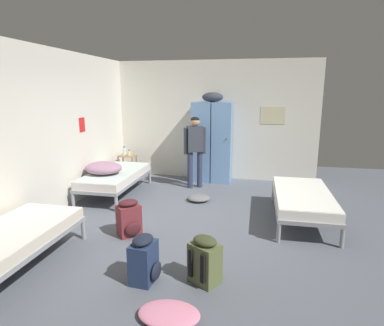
{
  "coord_description": "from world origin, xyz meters",
  "views": [
    {
      "loc": [
        1.03,
        -4.77,
        2.1
      ],
      "look_at": [
        0.0,
        0.3,
        0.95
      ],
      "focal_mm": 30.44,
      "sensor_mm": 36.0,
      "label": 1
    }
  ],
  "objects_px": {
    "backpack_navy": "(144,260)",
    "water_bottle": "(124,151)",
    "bed_left_rear": "(115,176)",
    "backpack_maroon": "(129,219)",
    "bedding_heap": "(104,168)",
    "shelf_unit": "(128,164)",
    "clothes_pile_grey": "(199,198)",
    "lotion_bottle": "(129,153)",
    "locker_bank": "(212,140)",
    "clothes_pile_pink": "(169,314)",
    "bed_left_front": "(9,240)",
    "person_traveler": "(195,146)",
    "backpack_olive": "(205,261)",
    "bed_right": "(303,198)"
  },
  "relations": [
    {
      "from": "bed_right",
      "to": "bed_left_rear",
      "type": "bearing_deg",
      "value": 169.34
    },
    {
      "from": "backpack_olive",
      "to": "bed_right",
      "type": "bearing_deg",
      "value": 58.54
    },
    {
      "from": "person_traveler",
      "to": "backpack_navy",
      "type": "relative_size",
      "value": 2.83
    },
    {
      "from": "bedding_heap",
      "to": "clothes_pile_pink",
      "type": "bearing_deg",
      "value": -55.35
    },
    {
      "from": "bed_left_front",
      "to": "backpack_navy",
      "type": "xyz_separation_m",
      "value": [
        1.65,
        0.08,
        -0.12
      ]
    },
    {
      "from": "bed_left_rear",
      "to": "clothes_pile_pink",
      "type": "bearing_deg",
      "value": -58.79
    },
    {
      "from": "person_traveler",
      "to": "backpack_olive",
      "type": "bearing_deg",
      "value": -77.24
    },
    {
      "from": "bed_right",
      "to": "backpack_olive",
      "type": "xyz_separation_m",
      "value": [
        -1.28,
        -2.09,
        -0.12
      ]
    },
    {
      "from": "backpack_navy",
      "to": "water_bottle",
      "type": "bearing_deg",
      "value": 115.43
    },
    {
      "from": "shelf_unit",
      "to": "bed_left_front",
      "type": "xyz_separation_m",
      "value": [
        0.25,
        -4.22,
        0.04
      ]
    },
    {
      "from": "bed_left_front",
      "to": "clothes_pile_grey",
      "type": "bearing_deg",
      "value": 58.83
    },
    {
      "from": "shelf_unit",
      "to": "bedding_heap",
      "type": "distance_m",
      "value": 1.52
    },
    {
      "from": "locker_bank",
      "to": "shelf_unit",
      "type": "bearing_deg",
      "value": -174.84
    },
    {
      "from": "bed_left_rear",
      "to": "backpack_maroon",
      "type": "relative_size",
      "value": 3.45
    },
    {
      "from": "locker_bank",
      "to": "backpack_olive",
      "type": "relative_size",
      "value": 3.76
    },
    {
      "from": "backpack_maroon",
      "to": "clothes_pile_grey",
      "type": "xyz_separation_m",
      "value": [
        0.73,
        1.72,
        -0.2
      ]
    },
    {
      "from": "bed_right",
      "to": "water_bottle",
      "type": "distance_m",
      "value": 4.39
    },
    {
      "from": "bed_left_rear",
      "to": "lotion_bottle",
      "type": "xyz_separation_m",
      "value": [
        -0.18,
        1.21,
        0.26
      ]
    },
    {
      "from": "bedding_heap",
      "to": "clothes_pile_grey",
      "type": "relative_size",
      "value": 1.7
    },
    {
      "from": "bedding_heap",
      "to": "shelf_unit",
      "type": "bearing_deg",
      "value": 94.59
    },
    {
      "from": "backpack_olive",
      "to": "backpack_navy",
      "type": "bearing_deg",
      "value": -169.62
    },
    {
      "from": "shelf_unit",
      "to": "clothes_pile_pink",
      "type": "distance_m",
      "value": 5.24
    },
    {
      "from": "bed_right",
      "to": "bed_left_front",
      "type": "bearing_deg",
      "value": -147.54
    },
    {
      "from": "water_bottle",
      "to": "backpack_navy",
      "type": "bearing_deg",
      "value": -64.57
    },
    {
      "from": "bed_left_front",
      "to": "clothes_pile_pink",
      "type": "distance_m",
      "value": 2.16
    },
    {
      "from": "water_bottle",
      "to": "backpack_olive",
      "type": "bearing_deg",
      "value": -56.77
    },
    {
      "from": "bed_left_rear",
      "to": "lotion_bottle",
      "type": "distance_m",
      "value": 1.25
    },
    {
      "from": "shelf_unit",
      "to": "lotion_bottle",
      "type": "distance_m",
      "value": 0.3
    },
    {
      "from": "clothes_pile_grey",
      "to": "shelf_unit",
      "type": "bearing_deg",
      "value": 146.53
    },
    {
      "from": "lotion_bottle",
      "to": "backpack_maroon",
      "type": "height_order",
      "value": "lotion_bottle"
    },
    {
      "from": "backpack_navy",
      "to": "backpack_maroon",
      "type": "height_order",
      "value": "same"
    },
    {
      "from": "locker_bank",
      "to": "bed_left_rear",
      "type": "height_order",
      "value": "locker_bank"
    },
    {
      "from": "clothes_pile_grey",
      "to": "person_traveler",
      "type": "bearing_deg",
      "value": 105.47
    },
    {
      "from": "bed_left_rear",
      "to": "clothes_pile_grey",
      "type": "height_order",
      "value": "bed_left_rear"
    },
    {
      "from": "bed_left_rear",
      "to": "clothes_pile_grey",
      "type": "xyz_separation_m",
      "value": [
        1.75,
        -0.07,
        -0.32
      ]
    },
    {
      "from": "bed_right",
      "to": "backpack_maroon",
      "type": "relative_size",
      "value": 3.45
    },
    {
      "from": "backpack_navy",
      "to": "clothes_pile_grey",
      "type": "distance_m",
      "value": 2.83
    },
    {
      "from": "water_bottle",
      "to": "backpack_maroon",
      "type": "height_order",
      "value": "water_bottle"
    },
    {
      "from": "bed_right",
      "to": "water_bottle",
      "type": "xyz_separation_m",
      "value": [
        -3.92,
        1.95,
        0.29
      ]
    },
    {
      "from": "bed_left_front",
      "to": "clothes_pile_pink",
      "type": "relative_size",
      "value": 3.17
    },
    {
      "from": "locker_bank",
      "to": "backpack_navy",
      "type": "height_order",
      "value": "locker_bank"
    },
    {
      "from": "bedding_heap",
      "to": "person_traveler",
      "type": "xyz_separation_m",
      "value": [
        1.64,
        1.05,
        0.33
      ]
    },
    {
      "from": "locker_bank",
      "to": "clothes_pile_grey",
      "type": "height_order",
      "value": "locker_bank"
    },
    {
      "from": "bed_left_rear",
      "to": "bed_left_front",
      "type": "bearing_deg",
      "value": -90.0
    },
    {
      "from": "person_traveler",
      "to": "backpack_navy",
      "type": "bearing_deg",
      "value": -87.79
    },
    {
      "from": "bed_right",
      "to": "backpack_navy",
      "type": "relative_size",
      "value": 3.45
    },
    {
      "from": "bed_right",
      "to": "locker_bank",
      "type": "bearing_deg",
      "value": 130.46
    },
    {
      "from": "backpack_navy",
      "to": "locker_bank",
      "type": "bearing_deg",
      "value": 88.12
    },
    {
      "from": "bed_left_front",
      "to": "person_traveler",
      "type": "relative_size",
      "value": 1.22
    },
    {
      "from": "backpack_maroon",
      "to": "clothes_pile_pink",
      "type": "distance_m",
      "value": 1.96
    }
  ]
}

